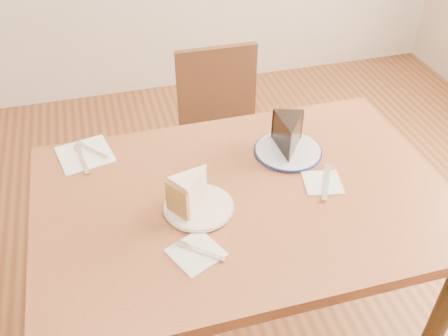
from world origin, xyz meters
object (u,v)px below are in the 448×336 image
carrot_cake (193,190)px  plate_navy (288,151)px  table (242,218)px  chair_far (224,138)px  plate_cream (199,207)px  chocolate_cake (289,137)px

carrot_cake → plate_navy: bearing=82.4°
table → chair_far: (0.13, 0.67, -0.19)m
plate_cream → carrot_cake: 0.06m
chair_far → plate_cream: size_ratio=4.37×
plate_navy → carrot_cake: 0.39m
plate_cream → chair_far: bearing=68.9°
table → plate_navy: 0.27m
plate_navy → carrot_cake: (-0.35, -0.16, 0.05)m
table → plate_cream: plate_cream is taller
plate_cream → carrot_cake: carrot_cake is taller
chair_far → plate_navy: (0.07, -0.52, 0.29)m
table → carrot_cake: 0.22m
chair_far → carrot_cake: size_ratio=7.48×
carrot_cake → plate_cream: bearing=4.6°
table → chocolate_cake: 0.30m
chair_far → chocolate_cake: chocolate_cake is taller
carrot_cake → chocolate_cake: bearing=82.4°
chair_far → plate_cream: (-0.27, -0.70, 0.29)m
plate_cream → plate_navy: 0.38m
table → plate_cream: bearing=-169.6°
chair_far → chocolate_cake: size_ratio=6.08×
plate_navy → carrot_cake: bearing=-154.8°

